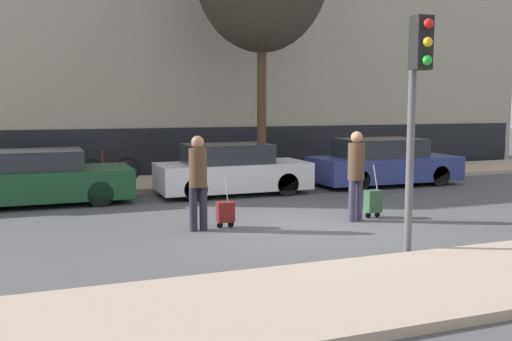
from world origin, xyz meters
The scene contains 13 objects.
ground_plane centered at (0.00, 0.00, 0.00)m, with size 80.00×80.00×0.00m, color #4C4C4F.
sidewalk_near centered at (0.00, -3.75, 0.06)m, with size 28.00×2.50×0.12m.
sidewalk_far centered at (0.00, 7.00, 0.06)m, with size 28.00×3.00×0.12m.
building_facade centered at (0.00, 10.52, 5.24)m, with size 28.00×2.70×10.51m.
parked_car_0 centered at (-4.90, 4.72, 0.62)m, with size 4.30×1.81×1.30m.
parked_car_1 centered at (-0.08, 4.58, 0.63)m, with size 3.98×1.71×1.34m.
parked_car_2 centered at (4.69, 4.67, 0.65)m, with size 4.37×1.83×1.38m.
pedestrian_left centered at (-2.06, 0.61, 1.03)m, with size 0.35×0.34×1.80m.
trolley_left centered at (-1.51, 0.66, 0.31)m, with size 0.34×0.29×1.05m.
pedestrian_right centered at (1.18, 0.34, 1.05)m, with size 0.34×0.34×1.84m.
trolley_right centered at (1.70, 0.50, 0.35)m, with size 0.34×0.29×1.12m.
traffic_light centered at (0.59, -2.36, 2.63)m, with size 0.28×0.47×3.69m.
parked_bicycle centered at (-2.94, 7.18, 0.49)m, with size 1.77×0.06×0.96m.
Camera 1 is at (-4.81, -9.67, 2.37)m, focal length 40.00 mm.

